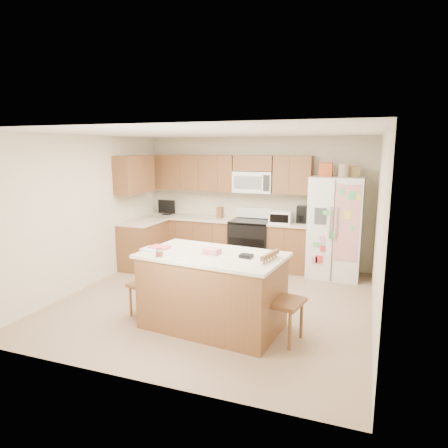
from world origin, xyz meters
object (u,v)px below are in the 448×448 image
at_px(windsor_chair_right, 281,300).
at_px(windsor_chair_back, 225,278).
at_px(stove, 251,243).
at_px(refrigerator, 335,226).
at_px(island, 212,290).
at_px(windsor_chair_left, 148,284).

bearing_deg(windsor_chair_right, windsor_chair_back, 143.40).
distance_m(stove, windsor_chair_back, 2.13).
bearing_deg(stove, refrigerator, -2.30).
distance_m(refrigerator, island, 3.03).
relative_size(island, windsor_chair_right, 1.78).
height_order(stove, windsor_chair_back, stove).
bearing_deg(windsor_chair_back, refrigerator, 56.75).
bearing_deg(refrigerator, stove, 177.70).
distance_m(windsor_chair_back, windsor_chair_right, 1.22).
distance_m(stove, windsor_chair_left, 2.84).
bearing_deg(windsor_chair_left, windsor_chair_back, 36.06).
bearing_deg(island, windsor_chair_left, 179.00).
relative_size(stove, windsor_chair_left, 1.16).
relative_size(refrigerator, windsor_chair_left, 2.10).
relative_size(windsor_chair_back, windsor_chair_right, 0.88).
height_order(refrigerator, island, refrigerator).
xyz_separation_m(island, windsor_chair_left, (-0.96, 0.02, -0.04)).
bearing_deg(windsor_chair_right, stove, 112.88).
bearing_deg(island, stove, 96.01).
bearing_deg(windsor_chair_left, island, -1.00).
xyz_separation_m(stove, refrigerator, (1.57, -0.06, 0.45)).
height_order(stove, island, stove).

